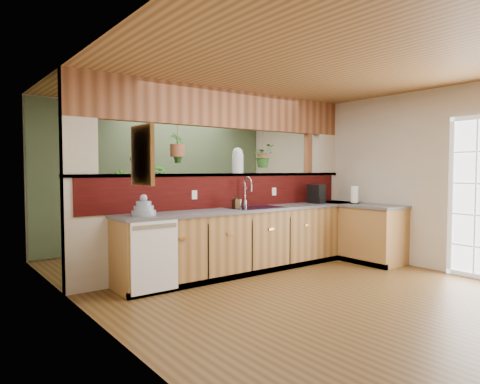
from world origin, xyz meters
TOP-DOWN VIEW (x-y plane):
  - ground at (0.00, 0.00)m, footprint 4.60×7.00m
  - ceiling at (0.00, 0.00)m, footprint 4.60×7.00m
  - wall_back at (0.00, 3.50)m, footprint 4.60×0.02m
  - wall_left at (-2.30, 0.00)m, footprint 0.02×7.00m
  - wall_right at (2.30, 0.00)m, footprint 0.02×7.00m
  - pass_through_partition at (0.03, 1.35)m, footprint 4.60×0.21m
  - pass_through_ledge at (0.00, 1.35)m, footprint 4.60×0.21m
  - header_beam at (0.00, 1.35)m, footprint 4.60×0.15m
  - sage_backwall at (0.00, 3.48)m, footprint 4.55×0.02m
  - countertop at (0.84, 0.87)m, footprint 4.14×1.52m
  - dishwasher at (-1.48, 0.66)m, footprint 0.58×0.03m
  - navy_sink at (0.25, 0.98)m, footprint 0.82×0.50m
  - framed_print at (-2.27, -0.80)m, footprint 0.04×0.35m
  - faucet at (0.21, 1.13)m, footprint 0.20×0.20m
  - dish_stack at (-1.49, 0.94)m, footprint 0.29×0.29m
  - soap_dispenser at (-0.05, 1.03)m, footprint 0.09×0.09m
  - coffee_maker at (1.53, 0.98)m, footprint 0.16×0.27m
  - paper_towel at (1.92, 0.54)m, footprint 0.14×0.14m
  - glass_jar at (0.21, 1.35)m, footprint 0.17×0.17m
  - ledge_plant_left at (-1.34, 1.35)m, footprint 0.30×0.27m
  - hanging_plant_a at (-0.80, 1.35)m, footprint 0.26×0.22m
  - hanging_plant_b at (0.70, 1.35)m, footprint 0.35×0.31m
  - shelving_console at (-0.45, 3.25)m, footprint 1.68×0.80m
  - shelf_plant_a at (-0.84, 3.25)m, footprint 0.24×0.18m
  - shelf_plant_b at (-0.14, 3.25)m, footprint 0.29×0.29m
  - floor_plant at (0.79, 2.69)m, footprint 0.82×0.77m

SIDE VIEW (x-z plane):
  - ground at x=0.00m, z-range -0.01..0.01m
  - floor_plant at x=0.79m, z-range 0.00..0.72m
  - countertop at x=0.84m, z-range 0.00..0.90m
  - dishwasher at x=-1.48m, z-range 0.05..0.87m
  - shelving_console at x=-0.45m, z-range -0.04..1.04m
  - navy_sink at x=0.25m, z-range 0.73..0.91m
  - dish_stack at x=-1.49m, z-range 0.85..1.10m
  - soap_dispenser at x=-0.05m, z-range 0.90..1.09m
  - paper_towel at x=1.92m, z-range 0.89..1.19m
  - coffee_maker at x=1.53m, z-range 0.89..1.19m
  - faucet at x=0.21m, z-range 0.92..1.36m
  - pass_through_partition at x=0.03m, z-range -0.11..2.49m
  - shelf_plant_a at x=-0.84m, z-range 1.04..1.46m
  - shelf_plant_b at x=-0.14m, z-range 1.04..1.52m
  - wall_back at x=0.00m, z-range 0.00..2.60m
  - wall_left at x=-2.30m, z-range 0.00..2.60m
  - wall_right at x=2.30m, z-range 0.00..2.60m
  - sage_backwall at x=0.00m, z-range 0.02..2.58m
  - pass_through_ledge at x=0.00m, z-range 1.35..1.39m
  - framed_print at x=-2.27m, z-range 1.32..1.78m
  - glass_jar at x=0.21m, z-range 1.39..1.77m
  - ledge_plant_left at x=-1.34m, z-range 1.39..1.87m
  - hanging_plant_b at x=0.70m, z-range 1.56..2.07m
  - hanging_plant_a at x=-0.80m, z-range 1.60..2.14m
  - header_beam at x=0.00m, z-range 2.05..2.60m
  - ceiling at x=0.00m, z-range 2.60..2.60m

